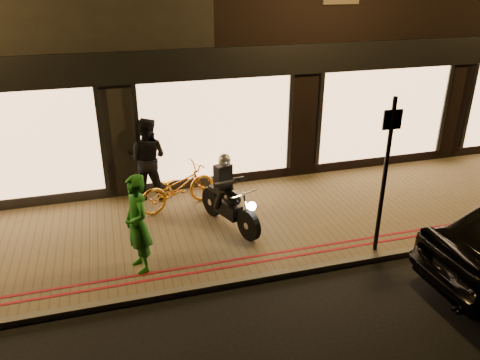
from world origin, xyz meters
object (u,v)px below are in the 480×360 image
motorcycle (228,199)px  sign_post (386,169)px  person_green (138,224)px  bicycle_gold (178,187)px

motorcycle → sign_post: bearing=-54.9°
sign_post → person_green: bearing=172.1°
motorcycle → bicycle_gold: motorcycle is taller
person_green → sign_post: bearing=64.6°
sign_post → person_green: (-4.40, 0.61, -0.77)m
motorcycle → bicycle_gold: size_ratio=0.98×
motorcycle → sign_post: 3.18m
bicycle_gold → person_green: size_ratio=1.04×
sign_post → bicycle_gold: bearing=139.9°
sign_post → person_green: 4.51m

